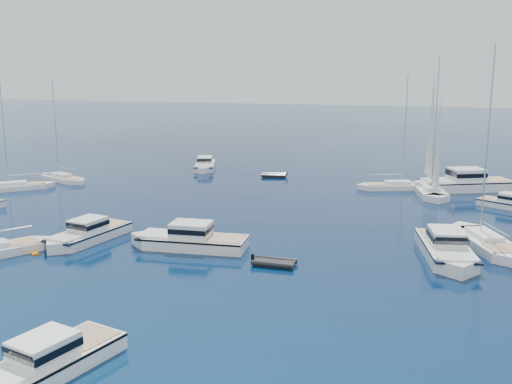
% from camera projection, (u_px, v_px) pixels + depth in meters
% --- Properties ---
extents(ground, '(400.00, 400.00, 0.00)m').
position_uv_depth(ground, '(144.00, 315.00, 36.47)').
color(ground, navy).
rests_on(ground, ground).
extents(motor_cruiser_near, '(5.46, 10.18, 2.56)m').
position_uv_depth(motor_cruiser_near, '(43.00, 376.00, 29.23)').
color(motor_cruiser_near, white).
rests_on(motor_cruiser_near, ground).
extents(motor_cruiser_right, '(5.35, 11.46, 2.89)m').
position_uv_depth(motor_cruiser_right, '(446.00, 258.00, 47.23)').
color(motor_cruiser_right, silver).
rests_on(motor_cruiser_right, ground).
extents(motor_cruiser_left, '(4.75, 9.99, 2.52)m').
position_uv_depth(motor_cruiser_left, '(88.00, 241.00, 51.76)').
color(motor_cruiser_left, silver).
rests_on(motor_cruiser_left, ground).
extents(motor_cruiser_centre, '(10.89, 4.05, 2.80)m').
position_uv_depth(motor_cruiser_centre, '(189.00, 248.00, 49.85)').
color(motor_cruiser_centre, silver).
rests_on(motor_cruiser_centre, ground).
extents(motor_cruiser_far_r, '(7.97, 5.93, 2.05)m').
position_uv_depth(motor_cruiser_far_r, '(512.00, 209.00, 63.48)').
color(motor_cruiser_far_r, white).
rests_on(motor_cruiser_far_r, ground).
extents(motor_cruiser_distant, '(13.49, 8.92, 3.41)m').
position_uv_depth(motor_cruiser_distant, '(463.00, 190.00, 72.90)').
color(motor_cruiser_distant, white).
rests_on(motor_cruiser_distant, ground).
extents(motor_cruiser_horizon, '(5.19, 9.28, 2.33)m').
position_uv_depth(motor_cruiser_horizon, '(205.00, 169.00, 87.63)').
color(motor_cruiser_horizon, white).
rests_on(motor_cruiser_horizon, ground).
extents(sailboat_mid_r, '(7.03, 12.03, 17.23)m').
position_uv_depth(sailboat_mid_r, '(486.00, 247.00, 50.01)').
color(sailboat_mid_r, white).
rests_on(sailboat_mid_r, ground).
extents(sailboat_mid_l, '(8.56, 8.07, 13.74)m').
position_uv_depth(sailboat_mid_l, '(17.00, 190.00, 73.11)').
color(sailboat_mid_l, white).
rests_on(sailboat_mid_l, ground).
extents(sailboat_centre, '(9.98, 5.34, 14.22)m').
position_uv_depth(sailboat_centre, '(394.00, 189.00, 73.40)').
color(sailboat_centre, silver).
rests_on(sailboat_centre, ground).
extents(sailboat_sails_r, '(5.14, 11.55, 16.46)m').
position_uv_depth(sailboat_sails_r, '(429.00, 194.00, 70.52)').
color(sailboat_sails_r, silver).
rests_on(sailboat_sails_r, ground).
extents(sailboat_far_l, '(9.37, 5.70, 13.46)m').
position_uv_depth(sailboat_far_l, '(63.00, 181.00, 78.56)').
color(sailboat_far_l, silver).
rests_on(sailboat_far_l, ground).
extents(tender_grey_near, '(3.49, 1.98, 0.95)m').
position_uv_depth(tender_grey_near, '(274.00, 265.00, 45.44)').
color(tender_grey_near, black).
rests_on(tender_grey_near, ground).
extents(tender_grey_far, '(3.80, 2.55, 0.95)m').
position_uv_depth(tender_grey_far, '(274.00, 177.00, 81.44)').
color(tender_grey_far, black).
rests_on(tender_grey_far, ground).
extents(kayak_orange, '(2.65, 2.06, 0.30)m').
position_uv_depth(kayak_orange, '(30.00, 251.00, 48.89)').
color(kayak_orange, orange).
rests_on(kayak_orange, ground).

